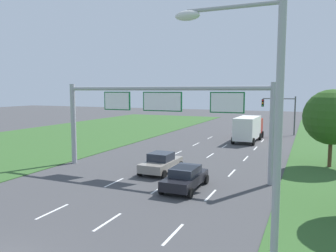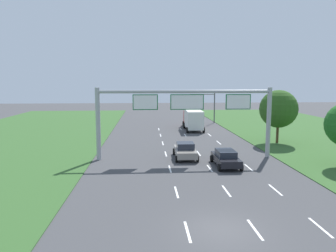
{
  "view_description": "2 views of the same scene",
  "coord_description": "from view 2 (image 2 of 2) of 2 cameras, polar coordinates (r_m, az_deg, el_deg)",
  "views": [
    {
      "loc": [
        10.65,
        -7.04,
        6.44
      ],
      "look_at": [
        -0.97,
        19.72,
        3.27
      ],
      "focal_mm": 35.0,
      "sensor_mm": 36.0,
      "label": 1
    },
    {
      "loc": [
        -3.82,
        -15.65,
        7.58
      ],
      "look_at": [
        -1.6,
        16.73,
        3.14
      ],
      "focal_mm": 35.0,
      "sensor_mm": 36.0,
      "label": 2
    }
  ],
  "objects": [
    {
      "name": "ground_plane",
      "position": [
        17.81,
        9.29,
        -17.52
      ],
      "size": [
        200.0,
        200.0,
        0.0
      ],
      "primitive_type": "plane",
      "color": "#424244"
    },
    {
      "name": "car_mid_lane",
      "position": [
        29.99,
        10.03,
        -5.48
      ],
      "size": [
        2.11,
        4.41,
        1.47
      ],
      "rotation": [
        0.0,
        0.0,
        0.0
      ],
      "color": "black",
      "rests_on": "ground_plane"
    },
    {
      "name": "sign_gantry",
      "position": [
        31.92,
        3.22,
        3.02
      ],
      "size": [
        17.24,
        0.44,
        7.0
      ],
      "color": "#9EA0A5",
      "rests_on": "ground_plane"
    },
    {
      "name": "lane_dashes_inner_left",
      "position": [
        25.87,
        0.85,
        -9.24
      ],
      "size": [
        0.14,
        56.4,
        0.01
      ],
      "color": "white",
      "rests_on": "ground_plane"
    },
    {
      "name": "lane_dashes_slip",
      "position": [
        27.34,
        15.81,
        -8.61
      ],
      "size": [
        0.14,
        56.4,
        0.01
      ],
      "color": "white",
      "rests_on": "ground_plane"
    },
    {
      "name": "traffic_light_mast",
      "position": [
        59.9,
        6.28,
        4.18
      ],
      "size": [
        4.76,
        0.49,
        5.6
      ],
      "color": "#47494F",
      "rests_on": "ground_plane"
    },
    {
      "name": "roadside_tree_far",
      "position": [
        42.15,
        18.69,
        2.84
      ],
      "size": [
        4.61,
        4.61,
        6.56
      ],
      "color": "#513823",
      "rests_on": "ground_plane"
    },
    {
      "name": "car_lead_silver",
      "position": [
        32.59,
        3.02,
        -4.28
      ],
      "size": [
        2.24,
        4.41,
        1.57
      ],
      "rotation": [
        0.0,
        0.0,
        -0.01
      ],
      "color": "gray",
      "rests_on": "ground_plane"
    },
    {
      "name": "lane_dashes_inner_right",
      "position": [
        26.39,
        8.54,
        -8.99
      ],
      "size": [
        0.14,
        56.4,
        0.01
      ],
      "color": "white",
      "rests_on": "ground_plane"
    },
    {
      "name": "box_truck",
      "position": [
        51.64,
        4.36,
        1.23
      ],
      "size": [
        2.83,
        8.34,
        3.14
      ],
      "rotation": [
        0.0,
        0.0,
        -0.02
      ],
      "color": "#B21E19",
      "rests_on": "ground_plane"
    }
  ]
}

